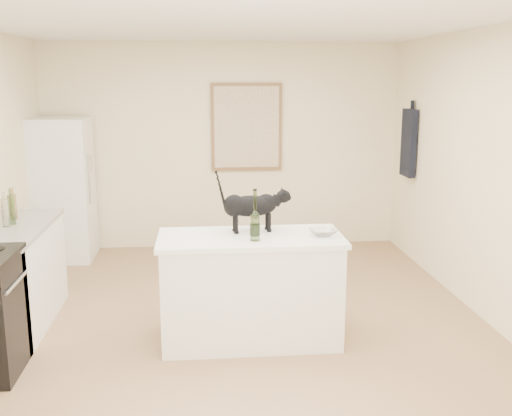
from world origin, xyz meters
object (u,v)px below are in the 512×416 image
Objects in this scene: black_cat at (251,209)px; glass_bowl at (323,233)px; wine_bottle at (255,218)px; fridge at (62,190)px.

glass_bowl is at bearing -25.49° from black_cat.
wine_bottle is at bearing -95.28° from black_cat.
fridge is 3.18m from black_cat.
fridge reaches higher than black_cat.
black_cat is at bearing 161.70° from glass_bowl.
fridge is 4.69× the size of wine_bottle.
black_cat reaches higher than glass_bowl.
wine_bottle is 0.59m from glass_bowl.
black_cat is 0.28m from wine_bottle.
glass_bowl is (0.57, -0.19, -0.17)m from black_cat.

